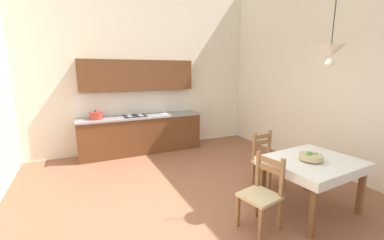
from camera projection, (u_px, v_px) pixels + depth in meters
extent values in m
cube|color=#935B42|center=(205.00, 208.00, 3.67)|extent=(6.15, 6.85, 0.10)
cube|color=silver|center=(145.00, 65.00, 6.08)|extent=(6.15, 0.12, 4.20)
cube|color=silver|center=(345.00, 62.00, 4.43)|extent=(0.12, 6.85, 4.20)
cube|color=brown|center=(142.00, 135.00, 5.98)|extent=(2.86, 0.60, 0.86)
cube|color=gray|center=(141.00, 117.00, 5.88)|extent=(2.89, 0.63, 0.04)
cube|color=white|center=(138.00, 103.00, 6.09)|extent=(2.86, 0.01, 0.55)
cube|color=brown|center=(138.00, 75.00, 5.81)|extent=(2.63, 0.34, 0.70)
cube|color=black|center=(145.00, 153.00, 5.81)|extent=(2.82, 0.02, 0.09)
cylinder|color=silver|center=(166.00, 114.00, 6.15)|extent=(0.34, 0.34, 0.02)
cylinder|color=silver|center=(164.00, 109.00, 6.25)|extent=(0.02, 0.02, 0.22)
cube|color=black|center=(135.00, 116.00, 5.82)|extent=(0.52, 0.42, 0.01)
cylinder|color=silver|center=(130.00, 116.00, 5.68)|extent=(0.11, 0.11, 0.01)
cylinder|color=silver|center=(141.00, 116.00, 5.79)|extent=(0.11, 0.11, 0.01)
cylinder|color=silver|center=(128.00, 115.00, 5.85)|extent=(0.11, 0.11, 0.01)
cylinder|color=silver|center=(139.00, 114.00, 5.96)|extent=(0.11, 0.11, 0.01)
cylinder|color=#B2382D|center=(96.00, 116.00, 5.43)|extent=(0.28, 0.28, 0.15)
cylinder|color=#B2382D|center=(96.00, 112.00, 5.42)|extent=(0.29, 0.29, 0.02)
sphere|color=black|center=(96.00, 111.00, 5.41)|extent=(0.04, 0.04, 0.04)
cube|color=brown|center=(313.00, 160.00, 3.39)|extent=(1.21, 1.02, 0.02)
cube|color=brown|center=(313.00, 210.00, 2.87)|extent=(0.07, 0.07, 0.73)
cube|color=brown|center=(361.00, 189.00, 3.37)|extent=(0.07, 0.07, 0.73)
cube|color=brown|center=(262.00, 182.00, 3.57)|extent=(0.07, 0.07, 0.73)
cube|color=brown|center=(308.00, 169.00, 4.06)|extent=(0.07, 0.07, 0.73)
cube|color=white|center=(313.00, 160.00, 3.39)|extent=(1.28, 1.08, 0.00)
cube|color=white|center=(350.00, 177.00, 2.98)|extent=(1.21, 0.09, 0.12)
cube|color=white|center=(283.00, 153.00, 3.83)|extent=(1.21, 0.09, 0.12)
cube|color=white|center=(282.00, 173.00, 3.11)|extent=(0.08, 0.99, 0.12)
cube|color=white|center=(338.00, 157.00, 3.69)|extent=(0.08, 0.99, 0.12)
cube|color=#D1BC89|center=(269.00, 162.00, 4.17)|extent=(0.46, 0.46, 0.04)
cube|color=#996B42|center=(284.00, 176.00, 4.15)|extent=(0.05, 0.05, 0.41)
cube|color=#996B42|center=(269.00, 181.00, 3.97)|extent=(0.05, 0.05, 0.41)
cube|color=#996B42|center=(269.00, 155.00, 4.40)|extent=(0.05, 0.05, 0.93)
cube|color=#996B42|center=(254.00, 159.00, 4.23)|extent=(0.05, 0.05, 0.93)
cube|color=#996B42|center=(262.00, 136.00, 4.24)|extent=(0.32, 0.05, 0.07)
cube|color=#996B42|center=(262.00, 142.00, 4.26)|extent=(0.32, 0.05, 0.07)
cube|color=#D1BC89|center=(259.00, 196.00, 3.05)|extent=(0.49, 0.49, 0.04)
cube|color=#996B42|center=(261.00, 225.00, 2.85)|extent=(0.05, 0.05, 0.41)
cube|color=#996B42|center=(238.00, 211.00, 3.13)|extent=(0.05, 0.05, 0.41)
cube|color=#996B42|center=(281.00, 195.00, 3.00)|extent=(0.05, 0.05, 0.93)
cube|color=#996B42|center=(257.00, 184.00, 3.29)|extent=(0.05, 0.05, 0.93)
cube|color=#996B42|center=(270.00, 161.00, 3.07)|extent=(0.09, 0.32, 0.07)
cube|color=#996B42|center=(270.00, 169.00, 3.09)|extent=(0.09, 0.32, 0.07)
cylinder|color=tan|center=(311.00, 160.00, 3.33)|extent=(0.17, 0.17, 0.02)
cylinder|color=tan|center=(311.00, 157.00, 3.32)|extent=(0.30, 0.30, 0.07)
sphere|color=#4C8E3D|center=(308.00, 156.00, 3.31)|extent=(0.09, 0.09, 0.09)
sphere|color=#4C8E3D|center=(315.00, 156.00, 3.33)|extent=(0.08, 0.08, 0.08)
sphere|color=#4C8E3D|center=(309.00, 155.00, 3.35)|extent=(0.10, 0.10, 0.10)
cylinder|color=black|center=(334.00, 24.00, 3.03)|extent=(0.01, 0.01, 0.57)
cone|color=silver|center=(331.00, 51.00, 3.09)|extent=(0.32, 0.32, 0.14)
sphere|color=white|center=(330.00, 63.00, 3.12)|extent=(0.11, 0.11, 0.11)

